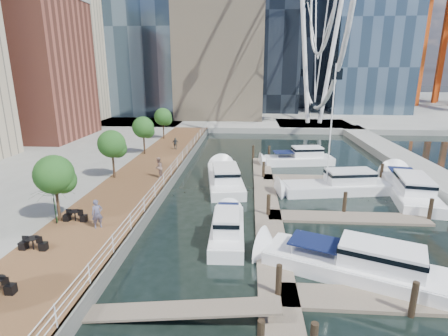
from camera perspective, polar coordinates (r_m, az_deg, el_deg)
ground at (r=20.42m, az=-0.45°, el=-16.68°), size 520.00×520.00×0.00m
boardwalk at (r=35.41m, az=-13.16°, el=-1.91°), size 6.00×60.00×1.00m
seawall at (r=34.64m, az=-8.41°, el=-2.04°), size 0.25×60.00×1.00m
land_far at (r=119.67m, az=3.48°, el=10.59°), size 200.00×114.00×1.00m
breakwater at (r=42.88m, az=29.67°, el=-0.53°), size 4.00×60.00×1.00m
pier at (r=71.11m, az=14.37°, el=6.71°), size 14.00×12.00×1.00m
railing at (r=34.37m, az=-8.64°, el=-0.41°), size 0.10×60.00×1.05m
floating_docks at (r=29.85m, az=16.64°, el=-5.50°), size 16.00×34.00×2.60m
street_trees at (r=34.37m, az=-17.87°, el=3.75°), size 2.60×42.60×4.60m
cafe_tables at (r=21.48m, az=-30.68°, el=-13.13°), size 2.50×13.70×0.74m
yacht_foreground at (r=21.38m, az=20.54°, el=-16.17°), size 11.11×6.89×2.15m
pedestrian_near at (r=24.25m, az=-19.99°, el=-7.05°), size 0.83×0.76×1.91m
pedestrian_mid at (r=33.89m, az=-10.65°, el=0.08°), size 0.83×1.02×1.98m
pedestrian_far at (r=46.02m, az=-7.93°, el=4.01°), size 0.93×0.44×1.54m
moored_yachts at (r=33.07m, az=16.52°, el=-4.32°), size 21.75×34.42×11.50m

